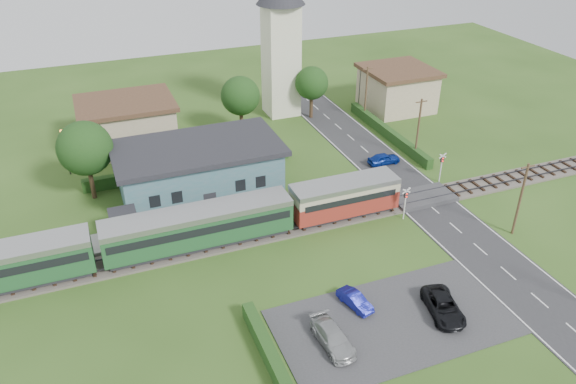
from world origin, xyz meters
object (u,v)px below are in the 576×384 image
object	(u,v)px
house_west	(128,123)
pedestrian_near	(305,192)
car_on_road	(384,159)
crossing_signal_near	(406,199)
crossing_signal_far	(442,163)
car_park_dark	(443,306)
pedestrian_far	(128,230)
station_building	(199,170)
church_tower	(281,35)
house_east	(397,88)
train	(161,234)
equipment_hut	(124,225)
car_park_blue	(355,300)
car_park_silver	(333,337)

from	to	relation	value
house_west	pedestrian_near	distance (m)	24.02
car_on_road	pedestrian_near	world-z (taller)	pedestrian_near
crossing_signal_near	crossing_signal_far	bearing A→B (deg)	33.69
car_park_dark	pedestrian_near	xyz separation A→B (m)	(-3.36, 18.04, 0.59)
pedestrian_far	car_park_dark	bearing A→B (deg)	-134.89
station_building	church_tower	xyz separation A→B (m)	(15.00, 17.01, 7.53)
house_east	crossing_signal_far	world-z (taller)	house_east
house_east	crossing_signal_near	world-z (taller)	house_east
house_west	car_on_road	size ratio (longest dim) A/B	3.00
station_building	train	bearing A→B (deg)	-120.89
equipment_hut	station_building	world-z (taller)	station_building
house_east	crossing_signal_far	xyz separation A→B (m)	(-6.40, -19.61, -0.66)
equipment_hut	crossing_signal_far	world-z (taller)	crossing_signal_far
car_park_blue	equipment_hut	bearing A→B (deg)	120.04
house_east	car_park_dark	bearing A→B (deg)	-115.83
crossing_signal_near	pedestrian_far	world-z (taller)	crossing_signal_near
crossing_signal_far	car_on_road	distance (m)	6.70
train	crossing_signal_far	xyz separation A→B (m)	(28.98, 2.39, -0.04)
car_park_dark	pedestrian_far	distance (m)	26.67
train	car_on_road	xyz separation A→B (m)	(25.60, 7.99, -1.51)
pedestrian_near	house_west	bearing A→B (deg)	-77.23
train	pedestrian_near	world-z (taller)	train
train	pedestrian_near	distance (m)	14.77
house_west	pedestrian_far	distance (m)	20.25
car_park_blue	pedestrian_far	distance (m)	20.49
car_park_blue	car_park_silver	world-z (taller)	car_park_silver
car_park_blue	car_on_road	bearing A→B (deg)	40.29
house_west	crossing_signal_near	distance (m)	33.22
church_tower	car_on_road	bearing A→B (deg)	-73.84
train	house_east	distance (m)	41.67
crossing_signal_far	pedestrian_far	distance (m)	31.38
car_park_silver	pedestrian_near	world-z (taller)	pedestrian_near
station_building	pedestrian_far	size ratio (longest dim) A/B	9.94
equipment_hut	house_west	bearing A→B (deg)	81.38
car_park_silver	pedestrian_near	bearing A→B (deg)	69.51
house_west	pedestrian_far	xyz separation A→B (m)	(-2.76, -20.00, -1.54)
pedestrian_far	church_tower	bearing A→B (deg)	-48.42
church_tower	car_park_dark	xyz separation A→B (m)	(-2.69, -40.55, -9.51)
station_building	crossing_signal_near	distance (m)	19.98
house_east	crossing_signal_far	distance (m)	20.64
car_park_blue	pedestrian_near	size ratio (longest dim) A/B	1.84
house_east	crossing_signal_near	xyz separation A→B (m)	(-13.60, -24.41, -0.66)
station_building	crossing_signal_near	bearing A→B (deg)	-34.81
church_tower	car_park_dark	distance (m)	41.74
station_building	car_park_blue	xyz separation A→B (m)	(6.69, -20.49, -2.10)
church_tower	pedestrian_near	distance (m)	24.96
crossing_signal_near	train	bearing A→B (deg)	173.69
car_on_road	car_park_blue	bearing A→B (deg)	144.48
house_east	equipment_hut	bearing A→B (deg)	-153.68
station_building	car_park_silver	xyz separation A→B (m)	(3.50, -23.43, -1.98)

